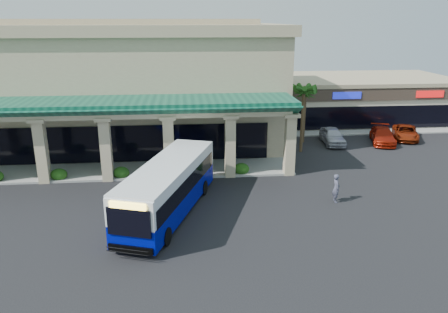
{
  "coord_description": "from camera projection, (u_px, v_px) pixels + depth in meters",
  "views": [
    {
      "loc": [
        -1.87,
        -25.59,
        11.35
      ],
      "look_at": [
        0.86,
        3.22,
        2.2
      ],
      "focal_mm": 35.0,
      "sensor_mm": 36.0,
      "label": 1
    }
  ],
  "objects": [
    {
      "name": "strip_mall",
      "position": [
        352.0,
        98.0,
        51.54
      ],
      "size": [
        22.5,
        12.5,
        4.9
      ],
      "primitive_type": null,
      "color": "beige",
      "rests_on": "ground"
    },
    {
      "name": "broadleaf_tree",
      "position": [
        273.0,
        108.0,
        45.86
      ],
      "size": [
        2.6,
        2.6,
        4.81
      ],
      "primitive_type": null,
      "color": "#1C4710",
      "rests_on": "ground"
    },
    {
      "name": "car_gray",
      "position": [
        405.0,
        133.0,
        42.89
      ],
      "size": [
        3.88,
        5.31,
        1.34
      ],
      "primitive_type": "imported",
      "rotation": [
        0.0,
        0.0,
        -0.39
      ],
      "color": "maroon",
      "rests_on": "ground"
    },
    {
      "name": "car_red",
      "position": [
        383.0,
        136.0,
        41.55
      ],
      "size": [
        3.37,
        5.35,
        1.45
      ],
      "primitive_type": "imported",
      "rotation": [
        0.0,
        0.0,
        -0.29
      ],
      "color": "#9E1B09",
      "rests_on": "ground"
    },
    {
      "name": "main_building",
      "position": [
        117.0,
        83.0,
        40.64
      ],
      "size": [
        30.8,
        14.8,
        11.35
      ],
      "primitive_type": null,
      "color": "tan",
      "rests_on": "ground"
    },
    {
      "name": "transit_bus",
      "position": [
        169.0,
        189.0,
        26.19
      ],
      "size": [
        6.24,
        11.7,
        3.2
      ],
      "primitive_type": null,
      "rotation": [
        0.0,
        0.0,
        -0.33
      ],
      "color": "#020B9C",
      "rests_on": "ground"
    },
    {
      "name": "palm_1",
      "position": [
        304.0,
        113.0,
        41.15
      ],
      "size": [
        2.4,
        2.4,
        5.8
      ],
      "primitive_type": null,
      "color": "#1D4C14",
      "rests_on": "ground"
    },
    {
      "name": "ground",
      "position": [
        215.0,
        205.0,
        27.88
      ],
      "size": [
        110.0,
        110.0,
        0.0
      ],
      "primitive_type": "plane",
      "color": "black"
    },
    {
      "name": "car_silver",
      "position": [
        333.0,
        136.0,
        41.28
      ],
      "size": [
        2.18,
        4.64,
        1.53
      ],
      "primitive_type": "imported",
      "rotation": [
        0.0,
        0.0,
        -0.08
      ],
      "color": "#B4B3BF",
      "rests_on": "ground"
    },
    {
      "name": "pedestrian",
      "position": [
        336.0,
        188.0,
        28.08
      ],
      "size": [
        0.47,
        0.7,
        1.88
      ],
      "primitive_type": "imported",
      "rotation": [
        0.0,
        0.0,
        1.54
      ],
      "color": "#47485D",
      "rests_on": "ground"
    },
    {
      "name": "arcade",
      "position": [
        102.0,
        137.0,
        32.75
      ],
      "size": [
        30.0,
        6.2,
        5.7
      ],
      "primitive_type": null,
      "color": "#0C4836",
      "rests_on": "ground"
    },
    {
      "name": "palm_0",
      "position": [
        303.0,
        115.0,
        38.09
      ],
      "size": [
        2.4,
        2.4,
        6.6
      ],
      "primitive_type": null,
      "color": "#1D4C14",
      "rests_on": "ground"
    }
  ]
}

